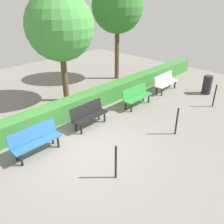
# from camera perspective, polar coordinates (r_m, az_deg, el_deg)

# --- Properties ---
(ground_plane) EXTENTS (21.71, 21.71, 0.00)m
(ground_plane) POSITION_cam_1_polar(r_m,az_deg,el_deg) (7.49, -5.99, -8.73)
(ground_plane) COLOR gray
(bench_white) EXTENTS (1.64, 0.54, 0.86)m
(bench_white) POSITION_cam_1_polar(r_m,az_deg,el_deg) (11.99, 12.98, 7.32)
(bench_white) COLOR white
(bench_white) RESTS_ON ground_plane
(bench_green) EXTENTS (1.56, 0.50, 0.86)m
(bench_green) POSITION_cam_1_polar(r_m,az_deg,el_deg) (10.06, 6.06, 4.08)
(bench_green) COLOR #2D8C38
(bench_green) RESTS_ON ground_plane
(bench_black) EXTENTS (1.48, 0.52, 0.86)m
(bench_black) POSITION_cam_1_polar(r_m,az_deg,el_deg) (8.45, -5.72, -0.52)
(bench_black) COLOR black
(bench_black) RESTS_ON ground_plane
(bench_blue) EXTENTS (1.54, 0.49, 0.86)m
(bench_blue) POSITION_cam_1_polar(r_m,az_deg,el_deg) (7.34, -18.33, -6.44)
(bench_blue) COLOR blue
(bench_blue) RESTS_ON ground_plane
(hedge_row) EXTENTS (17.71, 0.66, 0.71)m
(hedge_row) POSITION_cam_1_polar(r_m,az_deg,el_deg) (9.38, -9.63, 1.28)
(hedge_row) COLOR #387F33
(hedge_row) RESTS_ON ground_plane
(tree_near) EXTENTS (2.67, 2.67, 5.17)m
(tree_near) POSITION_cam_1_polar(r_m,az_deg,el_deg) (13.05, 1.34, 24.43)
(tree_near) COLOR brown
(tree_near) RESTS_ON ground_plane
(tree_mid) EXTENTS (2.78, 2.78, 4.62)m
(tree_mid) POSITION_cam_1_polar(r_m,az_deg,el_deg) (10.12, -12.73, 19.78)
(tree_mid) COLOR brown
(tree_mid) RESTS_ON ground_plane
(railing_post_near) EXTENTS (0.06, 0.06, 1.00)m
(railing_post_near) POSITION_cam_1_polar(r_m,az_deg,el_deg) (10.85, 23.95, 3.66)
(railing_post_near) COLOR black
(railing_post_near) RESTS_ON ground_plane
(railing_post_mid) EXTENTS (0.06, 0.06, 1.00)m
(railing_post_mid) POSITION_cam_1_polar(r_m,az_deg,el_deg) (8.19, 15.66, -2.23)
(railing_post_mid) COLOR black
(railing_post_mid) RESTS_ON ground_plane
(railing_post_far) EXTENTS (0.06, 0.06, 1.00)m
(railing_post_far) POSITION_cam_1_polar(r_m,az_deg,el_deg) (6.08, 0.94, -12.32)
(railing_post_far) COLOR black
(railing_post_far) RESTS_ON ground_plane
(trash_bin) EXTENTS (0.43, 0.43, 0.90)m
(trash_bin) POSITION_cam_1_polar(r_m,az_deg,el_deg) (12.25, 22.38, 6.21)
(trash_bin) COLOR #262628
(trash_bin) RESTS_ON ground_plane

